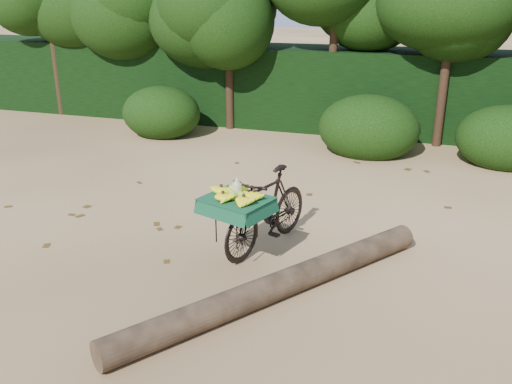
% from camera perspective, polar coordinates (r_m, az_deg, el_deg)
% --- Properties ---
extents(ground, '(80.00, 80.00, 0.00)m').
position_cam_1_polar(ground, '(7.38, -4.37, -3.87)').
color(ground, tan).
rests_on(ground, ground).
extents(vendor_bicycle, '(1.11, 1.83, 1.01)m').
position_cam_1_polar(vendor_bicycle, '(6.64, 1.04, -1.83)').
color(vendor_bicycle, black).
rests_on(vendor_bicycle, ground).
extents(fallen_log, '(2.54, 3.43, 0.29)m').
position_cam_1_polar(fallen_log, '(5.76, 2.57, -9.73)').
color(fallen_log, brown).
rests_on(fallen_log, ground).
extents(hedge_backdrop, '(26.00, 1.80, 1.80)m').
position_cam_1_polar(hedge_backdrop, '(12.94, 6.30, 10.90)').
color(hedge_backdrop, black).
rests_on(hedge_backdrop, ground).
extents(tree_row, '(14.50, 2.00, 4.00)m').
position_cam_1_polar(tree_row, '(12.19, 2.58, 15.62)').
color(tree_row, black).
rests_on(tree_row, ground).
extents(bush_clumps, '(8.80, 1.70, 0.90)m').
position_cam_1_polar(bush_clumps, '(11.02, 6.55, 6.80)').
color(bush_clumps, black).
rests_on(bush_clumps, ground).
extents(leaf_litter, '(7.00, 7.30, 0.01)m').
position_cam_1_polar(leaf_litter, '(7.93, -2.60, -2.00)').
color(leaf_litter, '#4C3414').
rests_on(leaf_litter, ground).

